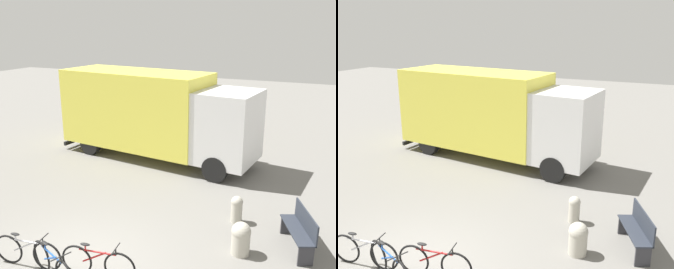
% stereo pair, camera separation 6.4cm
% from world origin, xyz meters
% --- Properties ---
extents(ground_plane, '(60.00, 60.00, 0.00)m').
position_xyz_m(ground_plane, '(0.00, 0.00, 0.00)').
color(ground_plane, slate).
extents(delivery_truck, '(8.04, 3.12, 3.36)m').
position_xyz_m(delivery_truck, '(-1.58, 7.04, 1.83)').
color(delivery_truck, '#EAE04C').
rests_on(delivery_truck, ground).
extents(park_bench, '(0.94, 1.47, 0.98)m').
position_xyz_m(park_bench, '(4.33, 2.75, 0.52)').
color(park_bench, '#282D38').
rests_on(park_bench, ground).
extents(bicycle_near, '(1.65, 0.44, 0.78)m').
position_xyz_m(bicycle_near, '(-0.97, -0.39, 0.37)').
color(bicycle_near, black).
rests_on(bicycle_near, ground).
extents(bicycle_middle, '(1.56, 0.69, 0.78)m').
position_xyz_m(bicycle_middle, '(-0.16, -0.53, 0.37)').
color(bicycle_middle, black).
rests_on(bicycle_middle, ground).
extents(bicycle_far, '(1.65, 0.44, 0.78)m').
position_xyz_m(bicycle_far, '(0.64, -0.09, 0.37)').
color(bicycle_far, black).
rests_on(bicycle_far, ground).
extents(bollard_near_bench, '(0.45, 0.45, 0.79)m').
position_xyz_m(bollard_near_bench, '(3.12, 1.99, 0.42)').
color(bollard_near_bench, '#B2AD9E').
rests_on(bollard_near_bench, ground).
extents(bollard_far_bench, '(0.31, 0.31, 0.75)m').
position_xyz_m(bollard_far_bench, '(2.68, 3.37, 0.40)').
color(bollard_far_bench, '#B2AD9E').
rests_on(bollard_far_bench, ground).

